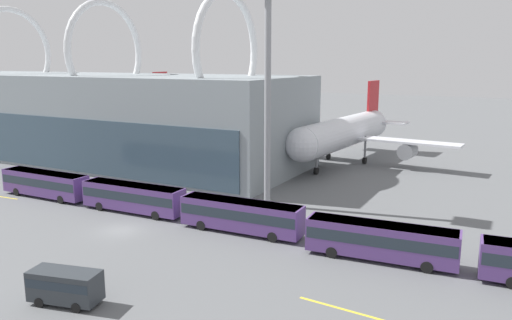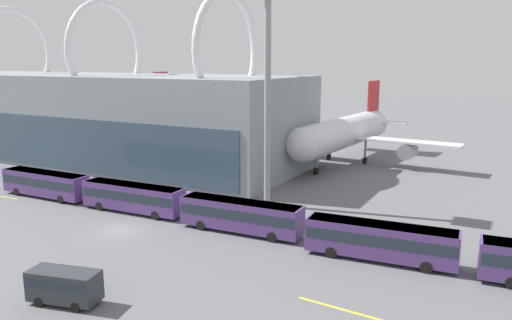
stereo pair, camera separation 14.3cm
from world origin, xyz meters
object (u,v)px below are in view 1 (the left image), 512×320
object	(u,v)px
shuttle_bus_1	(133,196)
shuttle_bus_2	(241,214)
service_van_foreground	(65,285)
airliner_at_gate_far	(345,132)
shuttle_bus_3	(381,239)
shuttle_bus_0	(45,183)
floodlight_mast	(268,63)
airliner_at_gate_near	(127,119)

from	to	relation	value
shuttle_bus_1	shuttle_bus_2	xyz separation A→B (m)	(14.05, -0.12, 0.00)
service_van_foreground	airliner_at_gate_far	bearing A→B (deg)	-104.83
airliner_at_gate_far	shuttle_bus_3	bearing A→B (deg)	26.96
airliner_at_gate_far	shuttle_bus_3	world-z (taller)	airliner_at_gate_far
airliner_at_gate_far	service_van_foreground	bearing A→B (deg)	3.03
airliner_at_gate_far	shuttle_bus_0	xyz separation A→B (m)	(-26.12, -38.53, -3.23)
shuttle_bus_0	shuttle_bus_3	xyz separation A→B (m)	(42.14, -0.38, 0.00)
service_van_foreground	floodlight_mast	xyz separation A→B (m)	(1.52, 28.50, 15.21)
shuttle_bus_0	shuttle_bus_3	distance (m)	42.14
shuttle_bus_0	floodlight_mast	xyz separation A→B (m)	(26.09, 9.95, 14.74)
airliner_at_gate_near	shuttle_bus_1	size ratio (longest dim) A/B	3.11
airliner_at_gate_near	shuttle_bus_0	xyz separation A→B (m)	(20.26, -37.35, -3.09)
shuttle_bus_1	shuttle_bus_3	size ratio (longest dim) A/B	0.99
shuttle_bus_1	shuttle_bus_2	size ratio (longest dim) A/B	1.00
shuttle_bus_1	floodlight_mast	size ratio (longest dim) A/B	0.51
shuttle_bus_3	shuttle_bus_2	bearing A→B (deg)	173.41
airliner_at_gate_near	airliner_at_gate_far	world-z (taller)	airliner_at_gate_near
airliner_at_gate_near	airliner_at_gate_far	distance (m)	46.40
shuttle_bus_2	shuttle_bus_0	bearing A→B (deg)	178.06
airliner_at_gate_near	shuttle_bus_2	xyz separation A→B (m)	(48.36, -37.17, -3.09)
airliner_at_gate_far	floodlight_mast	size ratio (longest dim) A/B	1.49
shuttle_bus_1	service_van_foreground	xyz separation A→B (m)	(10.52, -18.85, -0.47)
airliner_at_gate_near	shuttle_bus_2	world-z (taller)	airliner_at_gate_near
airliner_at_gate_far	shuttle_bus_3	size ratio (longest dim) A/B	2.87
shuttle_bus_2	shuttle_bus_3	size ratio (longest dim) A/B	1.00
shuttle_bus_1	service_van_foreground	size ratio (longest dim) A/B	2.38
floodlight_mast	airliner_at_gate_near	bearing A→B (deg)	149.41
shuttle_bus_2	service_van_foreground	distance (m)	19.07
shuttle_bus_2	shuttle_bus_1	bearing A→B (deg)	177.22
airliner_at_gate_near	floodlight_mast	size ratio (longest dim) A/B	1.60
shuttle_bus_0	floodlight_mast	bearing A→B (deg)	20.13
shuttle_bus_0	shuttle_bus_1	xyz separation A→B (m)	(14.05, 0.30, 0.00)
shuttle_bus_0	shuttle_bus_3	world-z (taller)	same
airliner_at_gate_near	shuttle_bus_3	distance (m)	72.99
airliner_at_gate_near	floodlight_mast	distance (m)	55.09
airliner_at_gate_far	shuttle_bus_0	distance (m)	46.66
shuttle_bus_3	floodlight_mast	bearing A→B (deg)	142.93
shuttle_bus_0	shuttle_bus_1	world-z (taller)	same
service_van_foreground	floodlight_mast	bearing A→B (deg)	-106.32
airliner_at_gate_near	floodlight_mast	xyz separation A→B (m)	(46.35, -27.41, 11.64)
shuttle_bus_0	floodlight_mast	world-z (taller)	floodlight_mast
floodlight_mast	shuttle_bus_0	bearing A→B (deg)	-159.13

